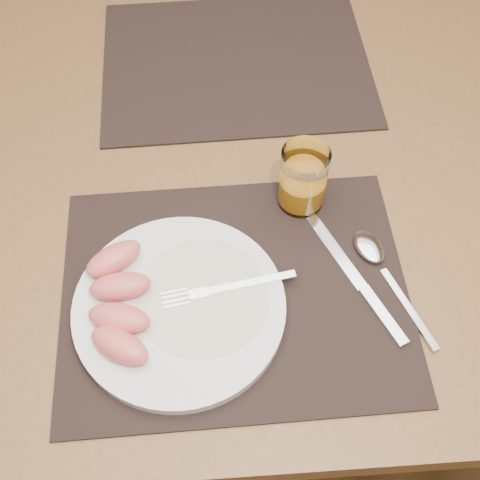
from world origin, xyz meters
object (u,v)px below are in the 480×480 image
table (236,196)px  knife (363,288)px  placemat_far (236,63)px  plate (180,307)px  spoon (375,255)px  fork (217,290)px  placemat_near (235,292)px  juice_glass (303,181)px

table → knife: knife is taller
placemat_far → plate: (-0.10, -0.46, 0.01)m
knife → spoon: (0.02, 0.05, 0.00)m
knife → spoon: spoon is taller
spoon → placemat_far: bearing=111.9°
plate → spoon: 0.27m
placemat_far → fork: 0.45m
table → plate: size_ratio=5.19×
placemat_far → fork: fork is taller
plate → placemat_near: bearing=17.9°
fork → knife: fork is taller
plate → juice_glass: (0.17, 0.16, 0.04)m
knife → juice_glass: 0.17m
placemat_near → plate: plate is taller
plate → fork: (0.05, 0.02, 0.01)m
plate → spoon: (0.26, 0.06, -0.00)m
placemat_near → knife: (0.17, -0.01, 0.00)m
placemat_near → juice_glass: 0.18m
knife → spoon: 0.05m
table → knife: bearing=-56.3°
placemat_far → fork: bearing=-96.7°
placemat_far → juice_glass: juice_glass is taller
table → placemat_near: bearing=-93.8°
table → placemat_far: (0.01, 0.22, 0.09)m
spoon → placemat_near: bearing=-168.6°
table → fork: (-0.04, -0.23, 0.11)m
placemat_far → spoon: bearing=-68.1°
fork → juice_glass: (0.13, 0.15, 0.03)m
plate → spoon: size_ratio=1.45×
knife → juice_glass: bearing=113.1°
knife → placemat_far: bearing=107.1°
placemat_far → juice_glass: 0.31m
plate → juice_glass: 0.24m
placemat_near → plate: (-0.07, -0.02, 0.01)m
plate → knife: plate is taller
table → placemat_far: placemat_far is taller
table → plate: (-0.09, -0.24, 0.10)m
placemat_near → knife: 0.17m
placemat_near → knife: size_ratio=2.17×
placemat_near → spoon: bearing=11.4°
placemat_far → spoon: size_ratio=2.41×
plate → fork: bearing=18.9°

